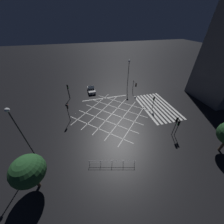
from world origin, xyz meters
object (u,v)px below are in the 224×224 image
traffic_light_median_south (154,100)px  traffic_light_median_north (68,109)px  traffic_light_sw_main (176,123)px  traffic_light_se_main (135,85)px  traffic_light_sw_cross (178,125)px  waiting_car (91,90)px  street_lamp_west (19,128)px  street_lamp_east (129,68)px  traffic_light_ne_main (68,89)px  traffic_light_ne_cross (68,89)px  street_tree_near (28,171)px

traffic_light_median_south → traffic_light_median_north: traffic_light_median_north is taller
traffic_light_median_north → traffic_light_sw_main: size_ratio=1.03×
traffic_light_se_main → traffic_light_sw_cross: bearing=2.0°
traffic_light_sw_cross → waiting_car: traffic_light_sw_cross is taller
street_lamp_west → traffic_light_median_north: bearing=-32.1°
street_lamp_west → street_lamp_east: bearing=-49.1°
traffic_light_sw_main → street_lamp_east: (18.89, 1.25, 3.26)m
street_lamp_west → traffic_light_sw_main: bearing=-92.4°
traffic_light_median_north → waiting_car: (11.34, -5.71, -2.20)m
traffic_light_se_main → traffic_light_sw_main: bearing=1.0°
traffic_light_ne_main → traffic_light_median_south: traffic_light_ne_main is taller
street_lamp_west → traffic_light_sw_cross: bearing=-93.0°
traffic_light_sw_cross → traffic_light_median_north: traffic_light_median_north is taller
traffic_light_ne_main → street_lamp_east: street_lamp_east is taller
traffic_light_median_north → street_lamp_east: (10.41, -15.98, 3.19)m
traffic_light_sw_cross → traffic_light_median_south: 8.19m
traffic_light_sw_cross → traffic_light_sw_main: 0.55m
waiting_car → street_lamp_east: bearing=84.8°
traffic_light_sw_cross → traffic_light_sw_main: bearing=-41.7°
street_lamp_west → traffic_light_ne_main: bearing=-15.6°
traffic_light_median_south → street_lamp_east: bearing=-80.5°
waiting_car → street_lamp_west: bearing=-28.9°
waiting_car → traffic_light_ne_cross: bearing=-65.9°
traffic_light_ne_cross → traffic_light_sw_cross: size_ratio=1.19×
traffic_light_ne_main → traffic_light_median_north: (-9.05, -0.12, 0.16)m
traffic_light_ne_main → traffic_light_sw_main: (-17.52, -17.36, 0.08)m
traffic_light_sw_cross → traffic_light_median_north: (8.75, 17.54, 0.43)m
street_tree_near → traffic_light_sw_main: bearing=-81.4°
traffic_light_median_north → traffic_light_sw_main: 19.20m
traffic_light_sw_cross → street_lamp_east: size_ratio=0.41×
traffic_light_se_main → traffic_light_sw_main: traffic_light_sw_main is taller
traffic_light_se_main → traffic_light_median_north: bearing=-65.9°
traffic_light_sw_main → street_lamp_east: bearing=3.8°
traffic_light_median_south → street_lamp_east: (10.97, 1.83, 3.71)m
traffic_light_se_main → traffic_light_median_south: size_ratio=1.00×
traffic_light_median_north → street_lamp_west: 9.56m
waiting_car → traffic_light_sw_main: bearing=30.2°
traffic_light_se_main → street_lamp_east: (2.84, 0.98, 3.68)m
traffic_light_sw_main → street_lamp_west: bearing=87.6°
traffic_light_median_south → waiting_car: traffic_light_median_south is taller
traffic_light_sw_cross → traffic_light_median_south: (8.19, -0.27, -0.09)m
traffic_light_ne_cross → traffic_light_ne_main: (0.30, 0.01, -0.17)m
traffic_light_se_main → traffic_light_median_south: (-8.13, -0.85, -0.03)m
traffic_light_median_north → street_tree_near: size_ratio=0.75×
traffic_light_median_south → traffic_light_median_north: bearing=-1.8°
traffic_light_sw_cross → street_lamp_west: size_ratio=0.37×
traffic_light_sw_main → waiting_car: 23.02m
traffic_light_median_north → waiting_car: bearing=63.3°
traffic_light_sw_main → street_lamp_west: size_ratio=0.42×
waiting_car → traffic_light_sw_cross: bearing=30.5°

